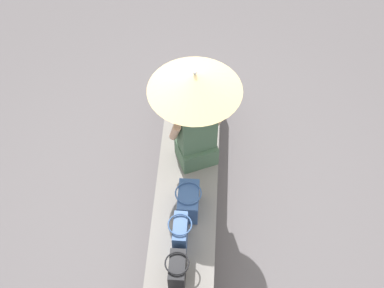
# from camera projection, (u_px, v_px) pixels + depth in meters

# --- Properties ---
(ground_plane) EXTENTS (14.00, 14.00, 0.00)m
(ground_plane) POSITION_uv_depth(u_px,v_px,m) (188.00, 201.00, 4.85)
(ground_plane) COLOR #605B5E
(stone_bench) EXTENTS (2.77, 0.56, 0.47)m
(stone_bench) POSITION_uv_depth(u_px,v_px,m) (188.00, 189.00, 4.66)
(stone_bench) COLOR gray
(stone_bench) RESTS_ON ground
(person_seated) EXTENTS (0.39, 0.51, 0.90)m
(person_seated) POSITION_uv_depth(u_px,v_px,m) (197.00, 133.00, 4.28)
(person_seated) COLOR #47664C
(person_seated) RESTS_ON stone_bench
(parasol) EXTENTS (0.79, 0.79, 1.08)m
(parasol) POSITION_uv_depth(u_px,v_px,m) (195.00, 82.00, 3.86)
(parasol) COLOR #B7B7BC
(parasol) RESTS_ON stone_bench
(handbag_black) EXTENTS (0.26, 0.19, 0.36)m
(handbag_black) POSITION_uv_depth(u_px,v_px,m) (180.00, 235.00, 3.92)
(handbag_black) COLOR #335184
(handbag_black) RESTS_ON stone_bench
(tote_bag_canvas) EXTENTS (0.31, 0.23, 0.27)m
(tote_bag_canvas) POSITION_uv_depth(u_px,v_px,m) (188.00, 201.00, 4.16)
(tote_bag_canvas) COLOR #335184
(tote_bag_canvas) RESTS_ON stone_bench
(shoulder_bag_spare) EXTENTS (0.25, 0.19, 0.31)m
(shoulder_bag_spare) POSITION_uv_depth(u_px,v_px,m) (177.00, 271.00, 3.76)
(shoulder_bag_spare) COLOR black
(shoulder_bag_spare) RESTS_ON stone_bench
(magazine) EXTENTS (0.29, 0.21, 0.01)m
(magazine) POSITION_uv_depth(u_px,v_px,m) (192.00, 103.00, 5.01)
(magazine) COLOR #D83866
(magazine) RESTS_ON stone_bench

